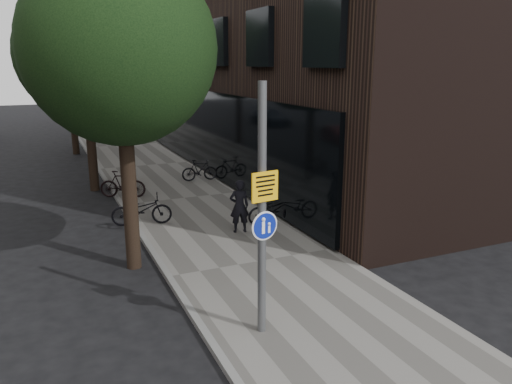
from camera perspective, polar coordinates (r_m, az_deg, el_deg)
ground at (r=9.99m, az=6.75°, el=-15.46°), size 120.00×120.00×0.00m
sidewalk at (r=18.69m, az=-8.20°, el=-0.84°), size 4.50×60.00×0.12m
curb_edge at (r=18.25m, az=-15.02°, el=-1.56°), size 0.15×60.00×0.13m
street_tree_near at (r=12.20m, az=-14.99°, el=14.70°), size 4.40×4.40×7.50m
street_tree_mid at (r=20.63m, az=-18.89°, el=14.19°), size 5.00×5.00×7.80m
street_tree_far at (r=29.61m, az=-20.58°, el=13.94°), size 5.00×5.00×7.80m
signpost at (r=8.77m, az=0.68°, el=-2.34°), size 0.53×0.15×4.57m
pedestrian at (r=14.59m, az=-1.92°, el=-1.63°), size 0.63×0.47×1.58m
parked_bike_facade_near at (r=15.48m, az=2.09°, el=-1.96°), size 1.76×0.66×0.91m
parked_bike_facade_far at (r=21.22m, az=-6.46°, el=2.51°), size 1.56×0.59×0.91m
parked_bike_curb_near at (r=15.72m, az=-12.94°, el=-1.98°), size 1.92×0.99×0.96m
parked_bike_curb_far at (r=19.07m, az=-15.00°, el=0.87°), size 1.73×1.11×1.01m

